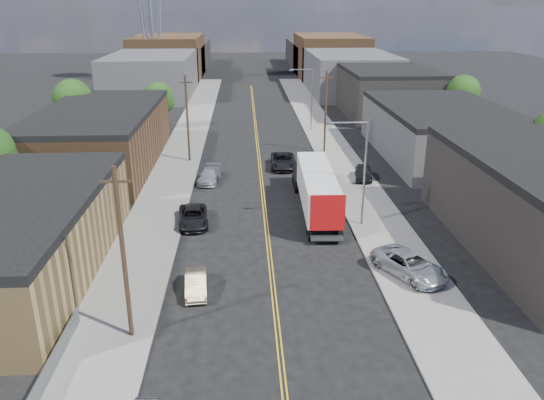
{
  "coord_description": "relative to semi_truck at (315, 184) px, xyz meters",
  "views": [
    {
      "loc": [
        -1.69,
        -15.53,
        17.62
      ],
      "look_at": [
        0.45,
        24.85,
        2.5
      ],
      "focal_mm": 35.0,
      "sensor_mm": 36.0,
      "label": 1
    }
  ],
  "objects": [
    {
      "name": "utility_pole_left_far",
      "position": [
        -12.7,
        15.89,
        2.81
      ],
      "size": [
        1.6,
        0.26,
        10.0
      ],
      "color": "black",
      "rests_on": "ground"
    },
    {
      "name": "utility_pole_left_near",
      "position": [
        -12.7,
        -19.11,
        2.81
      ],
      "size": [
        1.6,
        0.26,
        10.0
      ],
      "color": "black",
      "rests_on": "ground"
    },
    {
      "name": "sidewalk_right",
      "position": [
        5.0,
        15.89,
        -2.25
      ],
      "size": [
        5.0,
        140.0,
        0.15
      ],
      "primitive_type": "cube",
      "color": "slate",
      "rests_on": "ground"
    },
    {
      "name": "skyline_right_a",
      "position": [
        15.5,
        65.89,
        1.67
      ],
      "size": [
        16.0,
        30.0,
        8.0
      ],
      "primitive_type": "cube",
      "color": "#343537",
      "rests_on": "ground"
    },
    {
      "name": "car_left_d",
      "position": [
        -9.92,
        8.25,
        -1.63
      ],
      "size": [
        2.58,
        5.02,
        1.39
      ],
      "primitive_type": "imported",
      "rotation": [
        0.0,
        0.0,
        -0.14
      ],
      "color": "#B0B2B6",
      "rests_on": "ground"
    },
    {
      "name": "car_left_b",
      "position": [
        -9.5,
        -14.35,
        -1.69
      ],
      "size": [
        1.67,
        3.96,
        1.27
      ],
      "primitive_type": "imported",
      "rotation": [
        0.0,
        0.0,
        0.08
      ],
      "color": "#877658",
      "rests_on": "ground"
    },
    {
      "name": "tree_right_far",
      "position": [
        25.56,
        30.89,
        2.85
      ],
      "size": [
        4.85,
        4.76,
        7.91
      ],
      "color": "black",
      "rests_on": "ground"
    },
    {
      "name": "skyline_right_c",
      "position": [
        15.5,
        110.89,
        1.17
      ],
      "size": [
        16.0,
        40.0,
        7.0
      ],
      "primitive_type": "cube",
      "color": "black",
      "rests_on": "ground"
    },
    {
      "name": "streetlight_far",
      "position": [
        3.1,
        30.89,
        3.0
      ],
      "size": [
        3.39,
        0.25,
        9.0
      ],
      "color": "gray",
      "rests_on": "ground"
    },
    {
      "name": "skyline_right_b",
      "position": [
        15.5,
        90.89,
        2.67
      ],
      "size": [
        16.0,
        26.0,
        10.0
      ],
      "primitive_type": "cube",
      "color": "#523721",
      "rests_on": "ground"
    },
    {
      "name": "warehouse_tan",
      "position": [
        -22.5,
        -11.11,
        0.47
      ],
      "size": [
        12.0,
        22.0,
        5.6
      ],
      "color": "olive",
      "rests_on": "ground"
    },
    {
      "name": "skyline_left_a",
      "position": [
        -24.5,
        65.89,
        1.67
      ],
      "size": [
        16.0,
        30.0,
        8.0
      ],
      "primitive_type": "cube",
      "color": "#343537",
      "rests_on": "ground"
    },
    {
      "name": "streetlight_near",
      "position": [
        3.1,
        -4.11,
        3.0
      ],
      "size": [
        3.39,
        0.25,
        9.0
      ],
      "color": "gray",
      "rests_on": "ground"
    },
    {
      "name": "skyline_left_b",
      "position": [
        -24.5,
        90.89,
        2.67
      ],
      "size": [
        16.0,
        26.0,
        10.0
      ],
      "primitive_type": "cube",
      "color": "#523721",
      "rests_on": "ground"
    },
    {
      "name": "industrial_right_c",
      "position": [
        17.5,
        42.89,
        1.47
      ],
      "size": [
        14.0,
        22.0,
        7.6
      ],
      "color": "black",
      "rests_on": "ground"
    },
    {
      "name": "ground",
      "position": [
        -4.5,
        30.89,
        -2.33
      ],
      "size": [
        260.0,
        260.0,
        0.0
      ],
      "primitive_type": "plane",
      "color": "black",
      "rests_on": "ground"
    },
    {
      "name": "car_right_lot_a",
      "position": [
        4.83,
        -13.11,
        -1.39
      ],
      "size": [
        5.01,
        6.25,
        1.58
      ],
      "primitive_type": "imported",
      "rotation": [
        0.0,
        0.0,
        0.49
      ],
      "color": "silver",
      "rests_on": "sidewalk_right"
    },
    {
      "name": "tree_left_mid",
      "position": [
        -28.44,
        25.89,
        3.15
      ],
      "size": [
        5.1,
        5.04,
        8.37
      ],
      "color": "black",
      "rests_on": "ground"
    },
    {
      "name": "car_left_c",
      "position": [
        -10.63,
        -3.11,
        -1.61
      ],
      "size": [
        2.88,
        5.36,
        1.43
      ],
      "primitive_type": "imported",
      "rotation": [
        0.0,
        0.0,
        0.1
      ],
      "color": "black",
      "rests_on": "ground"
    },
    {
      "name": "skyline_left_c",
      "position": [
        -24.5,
        110.89,
        1.17
      ],
      "size": [
        16.0,
        40.0,
        7.0
      ],
      "primitive_type": "cube",
      "color": "black",
      "rests_on": "ground"
    },
    {
      "name": "industrial_right_b",
      "position": [
        17.5,
        16.89,
        0.72
      ],
      "size": [
        14.0,
        24.0,
        6.1
      ],
      "color": "#343537",
      "rests_on": "ground"
    },
    {
      "name": "sidewalk_left",
      "position": [
        -14.0,
        15.89,
        -2.25
      ],
      "size": [
        5.0,
        140.0,
        0.15
      ],
      "primitive_type": "cube",
      "color": "slate",
      "rests_on": "ground"
    },
    {
      "name": "centerline",
      "position": [
        -4.5,
        15.89,
        -2.32
      ],
      "size": [
        0.32,
        120.0,
        0.01
      ],
      "primitive_type": "cube",
      "color": "gold",
      "rests_on": "ground"
    },
    {
      "name": "tree_left_far",
      "position": [
        -18.44,
        32.89,
        2.24
      ],
      "size": [
        4.35,
        4.2,
        6.97
      ],
      "color": "black",
      "rests_on": "ground"
    },
    {
      "name": "warehouse_brown",
      "position": [
        -22.5,
        14.89,
        0.97
      ],
      "size": [
        12.0,
        26.0,
        6.6
      ],
      "color": "#523721",
      "rests_on": "ground"
    },
    {
      "name": "car_right_lot_c",
      "position": [
        6.21,
        7.82,
        -1.45
      ],
      "size": [
        2.43,
        4.51,
        1.46
      ],
      "primitive_type": "imported",
      "rotation": [
        0.0,
        0.0,
        -0.17
      ],
      "color": "black",
      "rests_on": "sidewalk_right"
    },
    {
      "name": "car_ahead_truck",
      "position": [
        -1.94,
        12.89,
        -1.54
      ],
      "size": [
        2.84,
        5.77,
        1.58
      ],
      "primitive_type": "imported",
      "rotation": [
        0.0,
        0.0,
        -0.04
      ],
      "color": "black",
      "rests_on": "ground"
    },
    {
      "name": "semi_truck",
      "position": [
        0.0,
        0.0,
        0.0
      ],
      "size": [
        3.0,
        15.67,
        4.09
      ],
      "rotation": [
        0.0,
        0.0,
        -0.03
      ],
      "color": "silver",
      "rests_on": "ground"
    },
    {
      "name": "utility_pole_right",
      "position": [
        3.7,
        18.89,
        2.81
      ],
      "size": [
        1.6,
        0.26,
        10.0
      ],
      "color": "black",
      "rests_on": "ground"
    }
  ]
}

